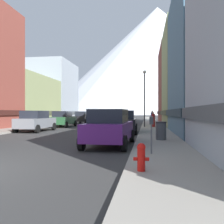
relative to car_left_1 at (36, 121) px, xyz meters
name	(u,v)px	position (x,y,z in m)	size (l,w,h in m)	color
sidewalk_left	(77,122)	(-2.45, 20.84, -0.82)	(2.50, 100.00, 0.15)	gray
sidewalk_right	(151,122)	(10.05, 20.84, -0.82)	(2.50, 100.00, 0.15)	gray
storefront_left_2	(16,102)	(-7.91, 10.84, 2.18)	(8.73, 11.12, 6.40)	#8C9966
storefront_left_3	(45,93)	(-8.51, 21.41, 4.13)	(9.93, 9.39, 10.40)	#99A5B2
storefront_right_1	(221,63)	(14.56, -1.55, 4.19)	(6.81, 9.90, 10.53)	slate
storefront_right_2	(196,79)	(14.77, 8.18, 4.44)	(7.24, 9.09, 11.03)	#8C9966
storefront_right_3	(190,87)	(15.77, 17.95, 4.57)	(9.23, 10.27, 11.29)	brown
car_left_1	(36,121)	(0.00, 0.00, 0.00)	(2.13, 4.43, 1.78)	slate
car_left_2	(63,119)	(0.00, 6.81, 0.00)	(2.07, 4.40, 1.78)	#265933
car_left_3	(83,117)	(0.00, 15.43, 0.00)	(2.15, 4.44, 1.78)	black
car_right_0	(110,127)	(7.60, -8.00, 0.00)	(2.21, 4.47, 1.78)	#591E72
car_right_1	(124,122)	(7.60, -0.51, 0.00)	(2.19, 4.46, 1.78)	black
car_driving_0	(120,117)	(5.40, 16.23, 0.00)	(2.06, 4.40, 1.78)	#B28419
fire_hydrant_near	(141,156)	(9.25, -13.51, -0.37)	(0.40, 0.22, 0.70)	red
parking_meter_near	(151,130)	(9.55, -10.85, 0.11)	(0.14, 0.10, 1.33)	#595960
trash_bin_right	(161,131)	(10.15, -6.22, -0.26)	(0.59, 0.59, 0.98)	#4C5156
pedestrian_0	(153,120)	(10.05, 5.81, -0.05)	(0.36, 0.36, 1.53)	maroon
pedestrian_1	(152,118)	(10.05, 11.35, 0.05)	(0.36, 0.36, 1.72)	navy
pedestrian_2	(27,120)	(-2.45, 3.12, -0.04)	(0.36, 0.36, 1.54)	maroon
streetlamp_right	(145,90)	(9.15, 5.83, 3.09)	(0.36, 0.36, 5.86)	black
mountain_backdrop	(157,61)	(20.53, 245.84, 56.37)	(236.14, 236.14, 114.54)	silver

